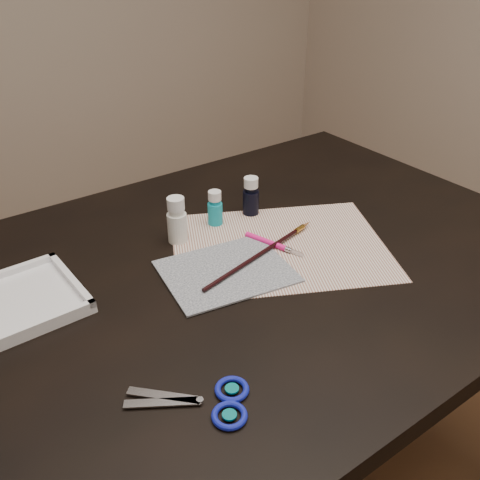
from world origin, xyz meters
TOP-DOWN VIEW (x-y plane):
  - table at (0.00, 0.00)m, footprint 1.30×0.90m
  - paper at (0.10, -0.00)m, footprint 0.53×0.48m
  - canvas at (-0.04, -0.01)m, footprint 0.26×0.22m
  - paint_bottle_white at (-0.06, 0.14)m, footprint 0.05×0.05m
  - paint_bottle_cyan at (0.05, 0.15)m, footprint 0.04×0.04m
  - paint_bottle_navy at (0.14, 0.15)m, footprint 0.04×0.04m
  - paintbrush at (0.05, -0.01)m, footprint 0.32×0.09m
  - craft_knife at (0.09, 0.00)m, footprint 0.05×0.14m
  - scissors at (-0.27, -0.25)m, footprint 0.21×0.18m
  - palette_tray at (-0.38, 0.11)m, footprint 0.20×0.20m

SIDE VIEW (x-z plane):
  - table at x=0.00m, z-range 0.00..0.75m
  - paper at x=0.10m, z-range 0.75..0.75m
  - canvas at x=-0.04m, z-range 0.75..0.76m
  - scissors at x=-0.27m, z-range 0.75..0.76m
  - craft_knife at x=0.09m, z-range 0.75..0.76m
  - paintbrush at x=0.05m, z-range 0.76..0.77m
  - palette_tray at x=-0.38m, z-range 0.75..0.77m
  - paint_bottle_cyan at x=0.05m, z-range 0.75..0.83m
  - paint_bottle_navy at x=0.14m, z-range 0.75..0.84m
  - paint_bottle_white at x=-0.06m, z-range 0.75..0.85m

